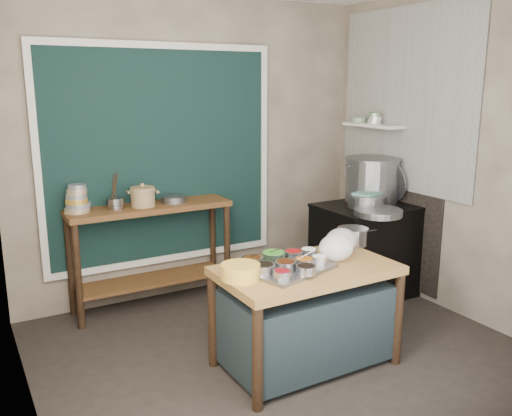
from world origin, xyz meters
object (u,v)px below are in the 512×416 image
utensil_cup (115,203)px  ceramic_crock (143,198)px  stove_block (366,251)px  yellow_basin (241,272)px  prep_table (306,316)px  steamer (367,201)px  stock_pot (372,180)px  back_counter (152,256)px  saucepan (352,236)px  condiment_tray (289,268)px

utensil_cup → ceramic_crock: (0.24, -0.03, 0.03)m
stove_block → yellow_basin: size_ratio=3.45×
prep_table → steamer: (1.23, 0.79, 0.57)m
stock_pot → back_counter: bearing=163.4°
prep_table → stock_pot: stock_pot is taller
saucepan → steamer: (0.61, 0.53, 0.12)m
stove_block → steamer: (-0.07, -0.06, 0.52)m
yellow_basin → stock_pot: (1.96, 0.96, 0.29)m
steamer → yellow_basin: bearing=-155.9°
stove_block → back_counter: bearing=159.0°
condiment_tray → saucepan: bearing=18.7°
yellow_basin → saucepan: (1.14, 0.25, 0.02)m
condiment_tray → steamer: (1.38, 0.80, 0.18)m
condiment_tray → saucepan: 0.82m
condiment_tray → utensil_cup: bearing=115.1°
utensil_cup → stock_pot: bearing=-14.8°
stove_block → utensil_cup: bearing=161.4°
prep_table → saucepan: bearing=22.4°
prep_table → yellow_basin: size_ratio=4.79×
yellow_basin → saucepan: 1.16m
condiment_tray → stock_pot: size_ratio=1.06×
stove_block → saucepan: (-0.68, -0.59, 0.39)m
prep_table → stove_block: size_ratio=1.39×
yellow_basin → steamer: steamer is taller
back_counter → yellow_basin: bearing=-87.0°
prep_table → steamer: 1.57m
steamer → utensil_cup: bearing=159.4°
condiment_tray → utensil_cup: (-0.74, 1.59, 0.23)m
prep_table → utensil_cup: bearing=119.1°
utensil_cup → ceramic_crock: ceramic_crock is taller
utensil_cup → stock_pot: stock_pot is taller
condiment_tray → saucepan: saucepan is taller
condiment_tray → steamer: size_ratio=1.53×
saucepan → utensil_cup: size_ratio=1.58×
back_counter → steamer: size_ratio=3.82×
condiment_tray → saucepan: (0.77, 0.26, 0.06)m
condiment_tray → utensil_cup: size_ratio=3.69×
utensil_cup → back_counter: bearing=-2.0°
condiment_tray → steamer: 1.60m
back_counter → condiment_tray: size_ratio=2.50×
stove_block → steamer: bearing=-142.0°
condiment_tray → saucepan: size_ratio=2.34×
saucepan → ceramic_crock: (-1.28, 1.30, 0.21)m
back_counter → condiment_tray: 1.67m
yellow_basin → ceramic_crock: 1.57m
back_counter → stove_block: back_counter is taller
yellow_basin → utensil_cup: utensil_cup is taller
prep_table → yellow_basin: (-0.52, 0.01, 0.43)m
stove_block → ceramic_crock: ceramic_crock is taller
back_counter → utensil_cup: utensil_cup is taller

